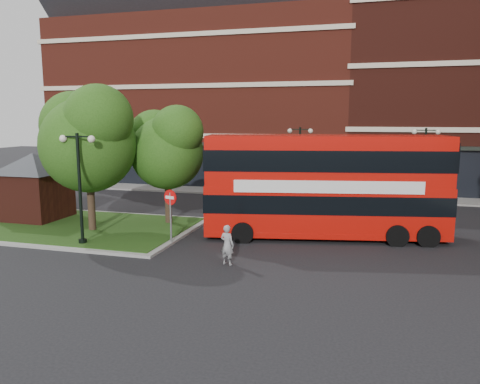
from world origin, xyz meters
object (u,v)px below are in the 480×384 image
(car_silver, at_px, (265,186))
(car_white, at_px, (344,188))
(woman, at_px, (227,245))
(bus, at_px, (325,180))

(car_silver, relative_size, car_white, 0.80)
(woman, distance_m, car_white, 16.97)
(woman, relative_size, car_silver, 0.43)
(bus, relative_size, woman, 7.21)
(car_silver, bearing_deg, woman, -174.13)
(bus, relative_size, car_silver, 3.10)
(bus, height_order, woman, bus)
(woman, height_order, car_white, woman)
(woman, relative_size, car_white, 0.35)
(car_silver, distance_m, car_white, 5.69)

